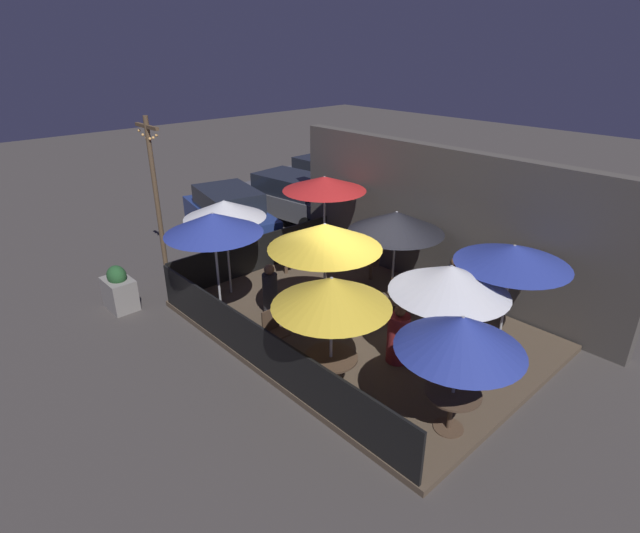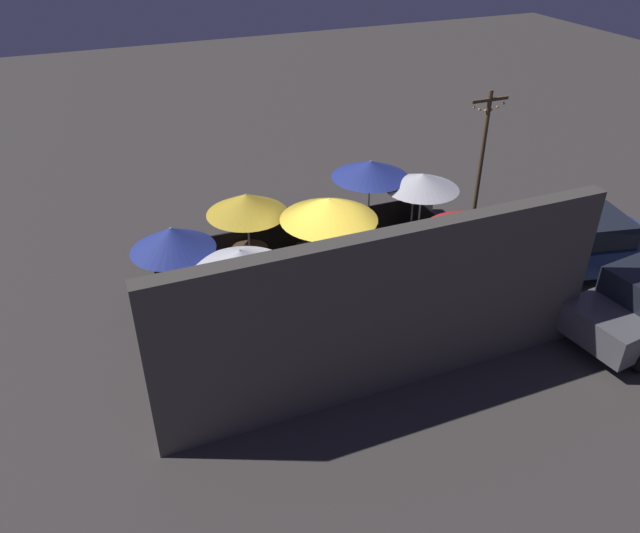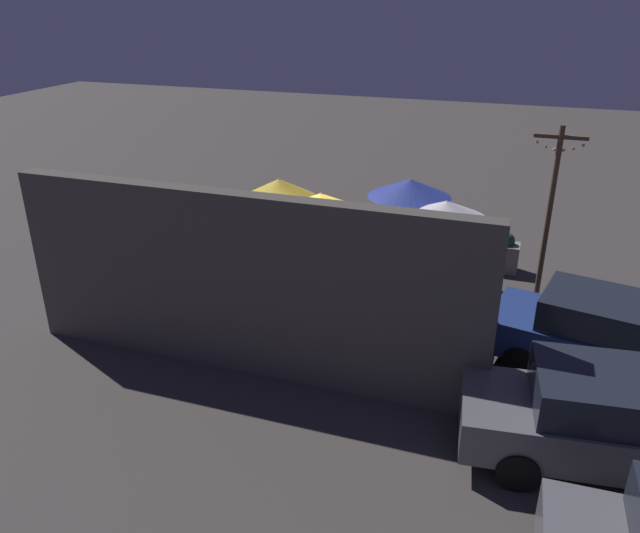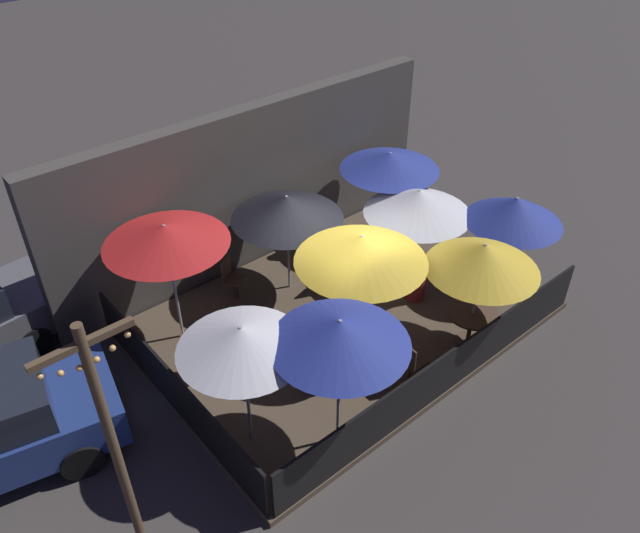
% 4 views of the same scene
% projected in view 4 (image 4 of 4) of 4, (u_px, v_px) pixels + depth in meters
% --- Properties ---
extents(ground_plane, '(60.00, 60.00, 0.00)m').
position_uv_depth(ground_plane, '(342.00, 320.00, 12.33)').
color(ground_plane, '#423D3A').
extents(patio_deck, '(7.47, 5.28, 0.12)m').
position_uv_depth(patio_deck, '(343.00, 318.00, 12.29)').
color(patio_deck, brown).
rests_on(patio_deck, ground_plane).
extents(building_wall, '(9.07, 0.36, 3.53)m').
position_uv_depth(building_wall, '(253.00, 187.00, 13.04)').
color(building_wall, '#4C4742').
rests_on(building_wall, ground_plane).
extents(fence_front, '(7.27, 0.05, 0.95)m').
position_uv_depth(fence_front, '(447.00, 372.00, 10.38)').
color(fence_front, black).
rests_on(fence_front, patio_deck).
extents(fence_side_left, '(0.05, 5.08, 0.95)m').
position_uv_depth(fence_side_left, '(173.00, 390.00, 10.05)').
color(fence_side_left, black).
rests_on(fence_side_left, patio_deck).
extents(patio_umbrella_0, '(1.92, 1.92, 2.04)m').
position_uv_depth(patio_umbrella_0, '(515.00, 210.00, 12.08)').
color(patio_umbrella_0, '#B2B2B7').
rests_on(patio_umbrella_0, patio_deck).
extents(patio_umbrella_1, '(1.98, 1.98, 2.20)m').
position_uv_depth(patio_umbrella_1, '(483.00, 257.00, 10.52)').
color(patio_umbrella_1, '#B2B2B7').
rests_on(patio_umbrella_1, patio_deck).
extents(patio_umbrella_2, '(2.15, 2.15, 2.18)m').
position_uv_depth(patio_umbrella_2, '(390.00, 161.00, 13.28)').
color(patio_umbrella_2, '#B2B2B7').
rests_on(patio_umbrella_2, patio_deck).
extents(patio_umbrella_3, '(2.29, 2.29, 2.37)m').
position_uv_depth(patio_umbrella_3, '(361.00, 249.00, 10.41)').
color(patio_umbrella_3, '#B2B2B7').
rests_on(patio_umbrella_3, patio_deck).
extents(patio_umbrella_4, '(2.01, 2.01, 2.48)m').
position_uv_depth(patio_umbrella_4, '(340.00, 333.00, 8.53)').
color(patio_umbrella_4, '#B2B2B7').
rests_on(patio_umbrella_4, patio_deck).
extents(patio_umbrella_5, '(2.19, 2.19, 2.16)m').
position_uv_depth(patio_umbrella_5, '(287.00, 207.00, 11.87)').
color(patio_umbrella_5, '#B2B2B7').
rests_on(patio_umbrella_5, patio_deck).
extents(patio_umbrella_6, '(2.16, 2.16, 2.48)m').
position_uv_depth(patio_umbrella_6, '(165.00, 234.00, 10.43)').
color(patio_umbrella_6, '#B2B2B7').
rests_on(patio_umbrella_6, patio_deck).
extents(patio_umbrella_7, '(2.18, 2.18, 2.00)m').
position_uv_depth(patio_umbrella_7, '(418.00, 202.00, 12.38)').
color(patio_umbrella_7, '#B2B2B7').
rests_on(patio_umbrella_7, patio_deck).
extents(patio_umbrella_8, '(1.89, 1.89, 2.33)m').
position_uv_depth(patio_umbrella_8, '(242.00, 338.00, 8.64)').
color(patio_umbrella_8, '#B2B2B7').
rests_on(patio_umbrella_8, patio_deck).
extents(dining_table_0, '(0.87, 0.87, 0.71)m').
position_uv_depth(dining_table_0, '(504.00, 260.00, 12.79)').
color(dining_table_0, '#4C3828').
rests_on(dining_table_0, patio_deck).
extents(dining_table_1, '(0.92, 0.92, 0.70)m').
position_uv_depth(dining_table_1, '(472.00, 319.00, 11.33)').
color(dining_table_1, '#4C3828').
rests_on(dining_table_1, patio_deck).
extents(patio_chair_0, '(0.55, 0.55, 0.92)m').
position_uv_depth(patio_chair_0, '(191.00, 356.00, 10.65)').
color(patio_chair_0, '#4C3828').
rests_on(patio_chair_0, patio_deck).
extents(patio_chair_1, '(0.49, 0.49, 0.96)m').
position_uv_depth(patio_chair_1, '(342.00, 269.00, 12.61)').
color(patio_chair_1, '#4C3828').
rests_on(patio_chair_1, patio_deck).
extents(patio_chair_2, '(0.40, 0.40, 0.91)m').
position_uv_depth(patio_chair_2, '(411.00, 361.00, 10.55)').
color(patio_chair_2, '#4C3828').
rests_on(patio_chair_2, patio_deck).
extents(patio_chair_3, '(0.55, 0.55, 0.91)m').
position_uv_depth(patio_chair_3, '(232.00, 277.00, 12.44)').
color(patio_chair_3, '#4C3828').
rests_on(patio_chair_3, patio_deck).
extents(patron_0, '(0.47, 0.47, 1.25)m').
position_uv_depth(patron_0, '(314.00, 230.00, 13.71)').
color(patron_0, navy).
rests_on(patron_0, patio_deck).
extents(patron_1, '(0.57, 0.57, 1.20)m').
position_uv_depth(patron_1, '(416.00, 276.00, 12.42)').
color(patron_1, maroon).
rests_on(patron_1, patio_deck).
extents(patron_2, '(0.47, 0.47, 1.18)m').
position_uv_depth(patron_2, '(317.00, 366.00, 10.40)').
color(patron_2, '#333338').
rests_on(patron_2, patio_deck).
extents(light_post, '(1.10, 0.12, 4.14)m').
position_uv_depth(light_post, '(114.00, 446.00, 7.10)').
color(light_post, brown).
rests_on(light_post, ground_plane).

